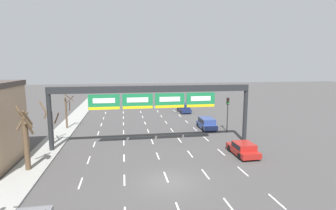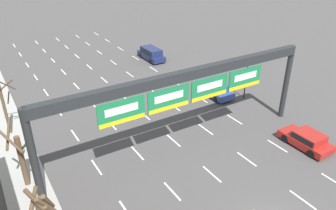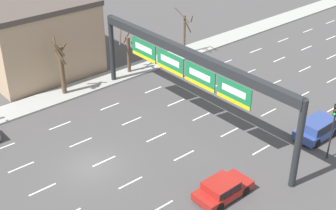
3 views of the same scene
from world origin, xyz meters
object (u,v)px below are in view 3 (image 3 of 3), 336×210
car_red (222,188)px  suv_blue (317,127)px  sign_gantry (188,63)px  tree_bare_third (185,32)px  tree_bare_closest (128,50)px  tree_bare_furthest (61,65)px  traffic_light_near_gantry (334,121)px

car_red → suv_blue: (-0.18, 11.06, 0.17)m
sign_gantry → tree_bare_third: 15.03m
suv_blue → tree_bare_closest: size_ratio=0.83×
tree_bare_third → tree_bare_furthest: 14.97m
traffic_light_near_gantry → tree_bare_third: bearing=166.5°
traffic_light_near_gantry → tree_bare_closest: (-21.69, -2.32, -0.85)m
car_red → tree_bare_closest: (-19.63, 6.79, 1.74)m
sign_gantry → tree_bare_closest: sign_gantry is taller
tree_bare_closest → tree_bare_third: tree_bare_third is taller
suv_blue → tree_bare_furthest: tree_bare_furthest is taller
tree_bare_closest → tree_bare_third: (0.20, 7.50, 0.26)m
car_red → tree_bare_third: 24.20m
sign_gantry → car_red: (8.41, -4.48, -4.83)m
car_red → tree_bare_closest: 20.85m
traffic_light_near_gantry → tree_bare_furthest: size_ratio=0.83×
car_red → tree_bare_closest: bearing=160.9°
car_red → suv_blue: suv_blue is taller
suv_blue → tree_bare_closest: tree_bare_closest is taller
traffic_light_near_gantry → tree_bare_closest: size_ratio=0.94×
traffic_light_near_gantry → tree_bare_furthest: (-21.74, -9.79, -0.30)m
car_red → tree_bare_closest: tree_bare_closest is taller
sign_gantry → tree_bare_closest: (-11.22, 2.31, -3.10)m
traffic_light_near_gantry → tree_bare_third: (-21.49, 5.18, -0.59)m
car_red → tree_bare_third: bearing=143.7°
suv_blue → tree_bare_third: size_ratio=0.75×
suv_blue → tree_bare_furthest: 22.86m
suv_blue → traffic_light_near_gantry: 3.82m
sign_gantry → car_red: bearing=-28.0°
car_red → tree_bare_third: (-19.43, 14.29, 2.00)m
sign_gantry → suv_blue: sign_gantry is taller
tree_bare_furthest → traffic_light_near_gantry: bearing=24.2°
car_red → tree_bare_furthest: bearing=-178.1°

